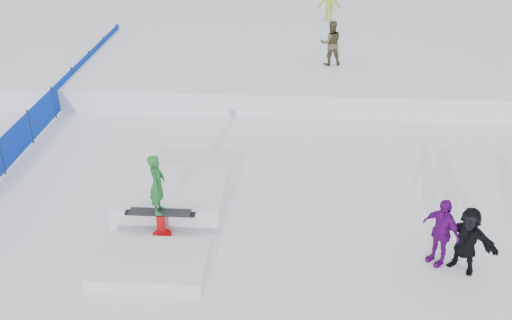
# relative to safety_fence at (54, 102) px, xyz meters

# --- Properties ---
(ground) EXTENTS (120.00, 120.00, 0.00)m
(ground) POSITION_rel_safety_fence_xyz_m (6.50, -6.60, -0.55)
(ground) COLOR white
(snow_midrise) EXTENTS (50.00, 18.00, 0.80)m
(snow_midrise) POSITION_rel_safety_fence_xyz_m (6.50, 9.40, -0.15)
(snow_midrise) COLOR white
(snow_midrise) RESTS_ON ground
(safety_fence) EXTENTS (0.05, 16.00, 1.10)m
(safety_fence) POSITION_rel_safety_fence_xyz_m (0.00, 0.00, 0.00)
(safety_fence) COLOR #062BB4
(safety_fence) RESTS_ON ground
(walker_olive) EXTENTS (0.89, 0.74, 1.65)m
(walker_olive) POSITION_rel_safety_fence_xyz_m (9.26, 3.64, 1.07)
(walker_olive) COLOR #474028
(walker_olive) RESTS_ON snow_midrise
(walker_ygreen) EXTENTS (1.10, 0.66, 1.67)m
(walker_ygreen) POSITION_rel_safety_fence_xyz_m (9.52, 10.02, 1.09)
(walker_ygreen) COLOR #8F9F27
(walker_ygreen) RESTS_ON snow_midrise
(spectator_purple) EXTENTS (0.88, 0.96, 1.58)m
(spectator_purple) POSITION_rel_safety_fence_xyz_m (11.05, -6.95, 0.24)
(spectator_purple) COLOR #5D0976
(spectator_purple) RESTS_ON ground
(spectator_dark) EXTENTS (1.39, 1.21, 1.52)m
(spectator_dark) POSITION_rel_safety_fence_xyz_m (11.55, -7.16, 0.21)
(spectator_dark) COLOR black
(spectator_dark) RESTS_ON ground
(jib_rail_feature) EXTENTS (2.60, 4.40, 2.11)m
(jib_rail_feature) POSITION_rel_safety_fence_xyz_m (4.93, -5.83, -0.25)
(jib_rail_feature) COLOR white
(jib_rail_feature) RESTS_ON ground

